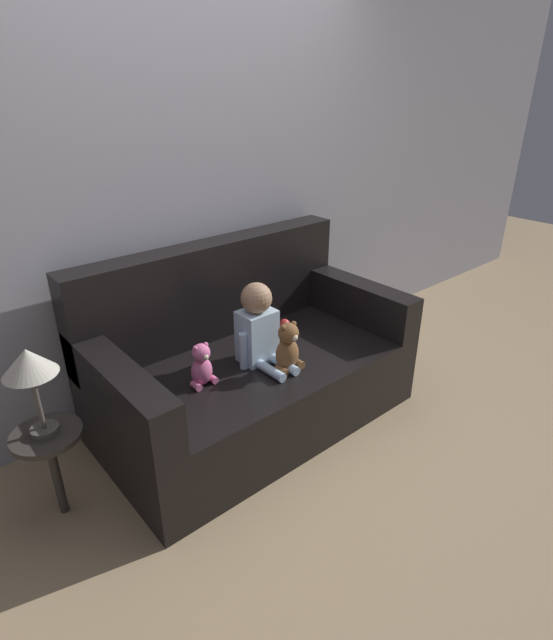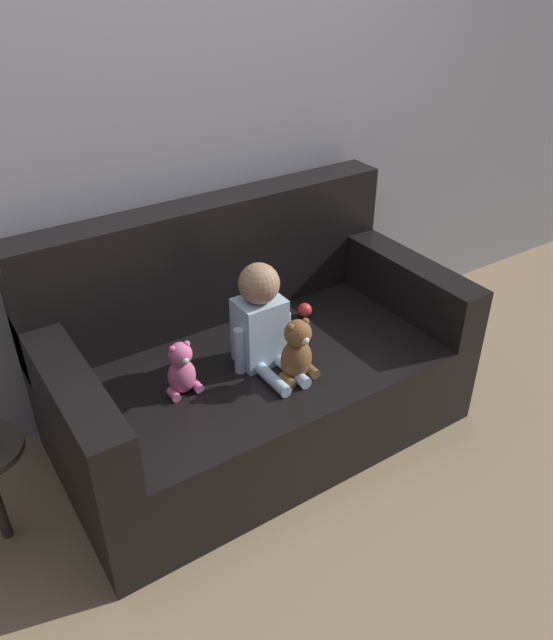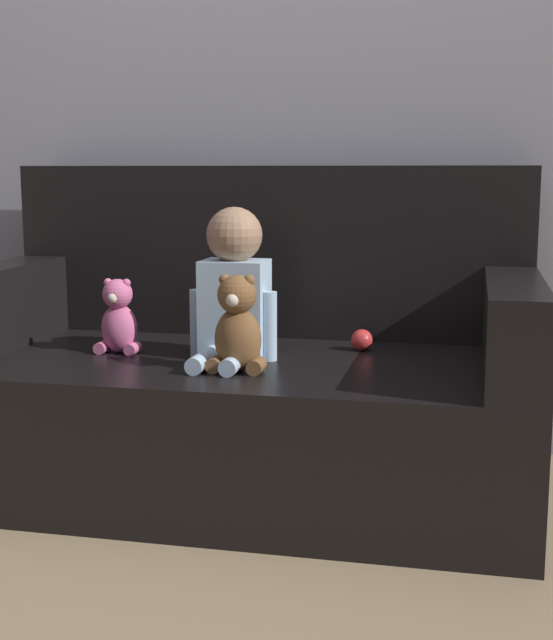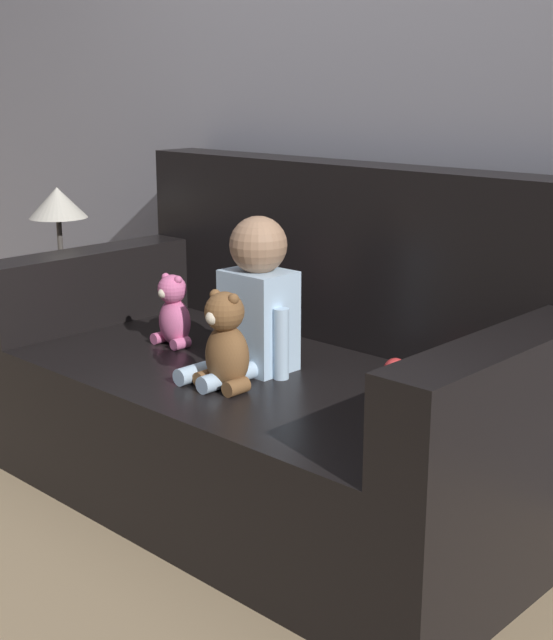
# 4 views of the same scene
# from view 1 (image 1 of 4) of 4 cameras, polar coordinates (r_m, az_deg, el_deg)

# --- Properties ---
(ground_plane) EXTENTS (12.00, 12.00, 0.00)m
(ground_plane) POSITION_cam_1_polar(r_m,az_deg,el_deg) (3.07, -2.30, -11.07)
(ground_plane) COLOR #9E8460
(wall_back) EXTENTS (8.00, 0.05, 2.60)m
(wall_back) POSITION_cam_1_polar(r_m,az_deg,el_deg) (2.98, -9.77, 14.93)
(wall_back) COLOR #93939E
(wall_back) RESTS_ON ground_plane
(couch) EXTENTS (1.77, 0.96, 1.01)m
(couch) POSITION_cam_1_polar(r_m,az_deg,el_deg) (2.93, -3.30, -5.15)
(couch) COLOR black
(couch) RESTS_ON ground_plane
(person_baby) EXTENTS (0.27, 0.36, 0.46)m
(person_baby) POSITION_cam_1_polar(r_m,az_deg,el_deg) (2.70, -2.09, -0.81)
(person_baby) COLOR silver
(person_baby) RESTS_ON couch
(teddy_bear_brown) EXTENTS (0.16, 0.13, 0.28)m
(teddy_bear_brown) POSITION_cam_1_polar(r_m,az_deg,el_deg) (2.65, 1.30, -3.22)
(teddy_bear_brown) COLOR brown
(teddy_bear_brown) RESTS_ON couch
(plush_toy_side) EXTENTS (0.14, 0.11, 0.23)m
(plush_toy_side) POSITION_cam_1_polar(r_m,az_deg,el_deg) (2.56, -8.55, -5.19)
(plush_toy_side) COLOR #DB6699
(plush_toy_side) RESTS_ON couch
(toy_ball) EXTENTS (0.07, 0.07, 0.07)m
(toy_ball) POSITION_cam_1_polar(r_m,az_deg,el_deg) (3.12, 0.94, -0.49)
(toy_ball) COLOR red
(toy_ball) RESTS_ON couch
(side_table) EXTENTS (0.30, 0.30, 0.87)m
(side_table) POSITION_cam_1_polar(r_m,az_deg,el_deg) (2.33, -25.77, -7.66)
(side_table) COLOR #332D28
(side_table) RESTS_ON ground_plane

